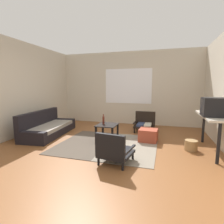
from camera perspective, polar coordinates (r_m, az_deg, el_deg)
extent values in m
plane|color=brown|center=(4.07, -3.67, -12.17)|extent=(7.80, 7.80, 0.00)
cube|color=beige|center=(6.77, 5.28, 7.62)|extent=(5.60, 0.12, 2.70)
cube|color=white|center=(6.71, 5.19, 8.31)|extent=(1.75, 0.01, 1.28)
cube|color=beige|center=(5.57, -29.45, 6.47)|extent=(0.12, 6.60, 2.70)
cube|color=#4C4238|center=(4.63, -8.52, -9.63)|extent=(1.18, 2.07, 0.01)
cube|color=gray|center=(4.29, 6.18, -11.07)|extent=(1.18, 2.07, 0.01)
cube|color=black|center=(5.57, -19.34, -5.93)|extent=(1.00, 2.06, 0.20)
cube|color=gray|center=(5.52, -19.14, -4.43)|extent=(0.88, 1.87, 0.10)
cube|color=black|center=(5.67, -22.38, -2.70)|extent=(0.37, 1.99, 0.61)
cube|color=black|center=(6.33, -15.39, -3.52)|extent=(0.79, 0.27, 0.32)
cube|color=black|center=(4.81, -24.64, -7.68)|extent=(0.79, 0.27, 0.32)
cube|color=black|center=(4.46, -1.56, -4.17)|extent=(0.50, 0.58, 0.02)
cube|color=black|center=(4.81, -2.98, -6.13)|extent=(0.04, 0.04, 0.45)
cube|color=black|center=(4.69, 1.84, -6.50)|extent=(0.04, 0.04, 0.45)
cube|color=black|center=(4.36, -5.20, -7.68)|extent=(0.04, 0.04, 0.45)
cube|color=black|center=(4.23, 0.10, -8.15)|extent=(0.04, 0.04, 0.45)
cylinder|color=black|center=(5.45, 13.03, -6.26)|extent=(0.04, 0.04, 0.15)
cylinder|color=black|center=(5.50, 7.21, -5.97)|extent=(0.04, 0.04, 0.15)
cylinder|color=black|center=(5.93, 13.30, -5.08)|extent=(0.04, 0.04, 0.15)
cylinder|color=black|center=(5.98, 7.95, -4.83)|extent=(0.04, 0.04, 0.15)
cube|color=black|center=(5.69, 10.40, -4.53)|extent=(0.64, 0.58, 0.05)
cube|color=beige|center=(5.65, 11.52, -4.08)|extent=(0.21, 0.52, 0.06)
cube|color=#2D3856|center=(5.67, 9.27, -3.98)|extent=(0.21, 0.52, 0.06)
cube|color=black|center=(5.89, 10.71, -1.81)|extent=(0.64, 0.08, 0.41)
cube|color=black|center=(5.64, 13.44, -3.53)|extent=(0.05, 0.58, 0.04)
cube|color=black|center=(5.70, 7.44, -3.26)|extent=(0.05, 0.58, 0.04)
cylinder|color=black|center=(3.76, -0.35, -12.79)|extent=(0.04, 0.04, 0.14)
cylinder|color=black|center=(3.59, 6.71, -13.90)|extent=(0.04, 0.04, 0.14)
cylinder|color=black|center=(3.34, -4.39, -15.59)|extent=(0.04, 0.04, 0.14)
cylinder|color=black|center=(3.15, 3.48, -17.14)|extent=(0.04, 0.04, 0.14)
cube|color=black|center=(3.41, 1.39, -13.30)|extent=(0.65, 0.68, 0.05)
cube|color=silver|center=(3.45, 0.02, -12.08)|extent=(0.27, 0.56, 0.06)
cube|color=black|center=(3.37, 3.08, -12.57)|extent=(0.27, 0.56, 0.06)
cube|color=black|center=(3.11, -0.68, -10.92)|extent=(0.56, 0.16, 0.42)
cube|color=black|center=(3.48, -2.55, -10.85)|extent=(0.14, 0.59, 0.04)
cube|color=black|center=(3.28, 5.60, -12.10)|extent=(0.14, 0.59, 0.04)
cube|color=#993D28|center=(4.73, 11.65, -7.32)|extent=(0.49, 0.49, 0.33)
cube|color=beige|center=(4.36, 29.41, -1.05)|extent=(0.40, 1.47, 0.04)
cylinder|color=black|center=(3.80, 31.21, -8.72)|extent=(0.06, 0.06, 0.78)
cylinder|color=black|center=(5.08, 27.43, -4.42)|extent=(0.06, 0.06, 0.78)
cube|color=black|center=(4.13, 30.26, 1.39)|extent=(0.46, 0.43, 0.38)
cube|color=black|center=(4.08, 27.19, 1.81)|extent=(0.01, 0.33, 0.27)
cylinder|color=#935B38|center=(4.57, 28.88, 1.07)|extent=(0.26, 0.26, 0.23)
cylinder|color=#935B38|center=(4.55, 29.04, 3.29)|extent=(0.11, 0.11, 0.13)
cylinder|color=#5B2319|center=(4.49, -2.78, -2.71)|extent=(0.06, 0.06, 0.19)
cylinder|color=#5B2319|center=(4.46, -2.79, -1.11)|extent=(0.03, 0.03, 0.06)
cylinder|color=#9E7A4C|center=(4.39, 24.17, -9.80)|extent=(0.27, 0.27, 0.23)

